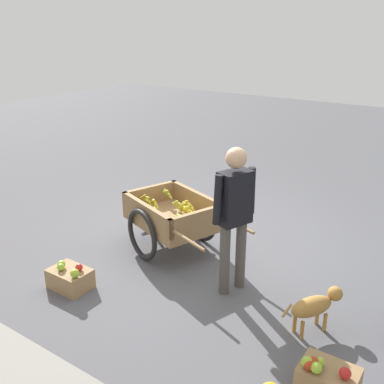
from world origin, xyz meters
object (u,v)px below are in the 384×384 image
at_px(apple_crate, 70,278).
at_px(fruit_cart, 173,217).
at_px(vendor_person, 234,209).
at_px(dog, 315,305).
at_px(mixed_fruit_crate, 327,379).

bearing_deg(apple_crate, fruit_cart, -105.47).
bearing_deg(apple_crate, vendor_person, -146.28).
relative_size(dog, apple_crate, 1.36).
relative_size(fruit_cart, dog, 3.02).
bearing_deg(vendor_person, dog, 169.50).
xyz_separation_m(dog, mixed_fruit_crate, (-0.36, 0.67, -0.14)).
bearing_deg(fruit_cart, mixed_fruit_crate, 152.63).
bearing_deg(vendor_person, fruit_cart, -19.88).
relative_size(fruit_cart, apple_crate, 4.11).
bearing_deg(apple_crate, dog, -161.99).
distance_m(fruit_cart, mixed_fruit_crate, 2.72).
bearing_deg(dog, mixed_fruit_crate, 117.80).
height_order(vendor_person, dog, vendor_person).
distance_m(dog, apple_crate, 2.55).
relative_size(vendor_person, mixed_fruit_crate, 3.58).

